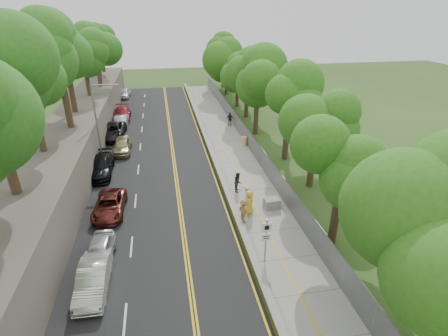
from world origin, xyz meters
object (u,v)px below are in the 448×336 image
at_px(car_2, 109,205).
at_px(person_far, 230,119).
at_px(concrete_block, 272,203).
at_px(car_0, 99,252).
at_px(streetlight, 99,119).
at_px(signpost, 266,236).
at_px(painter_0, 249,202).
at_px(car_1, 93,279).
at_px(construction_barrel, 244,141).

relative_size(car_2, person_far, 2.71).
bearing_deg(concrete_block, car_0, -161.46).
xyz_separation_m(streetlight, concrete_block, (13.84, -11.00, -4.19)).
bearing_deg(signpost, car_2, 143.17).
xyz_separation_m(car_0, painter_0, (10.45, 3.68, 0.27)).
height_order(car_0, car_2, car_0).
distance_m(car_1, car_2, 8.03).
relative_size(painter_0, person_far, 1.09).
distance_m(construction_barrel, car_0, 21.89).
xyz_separation_m(signpost, person_far, (3.09, 26.50, -1.04)).
distance_m(signpost, construction_barrel, 19.57).
distance_m(painter_0, person_far, 21.13).
xyz_separation_m(signpost, concrete_block, (2.32, 6.02, -1.52)).
height_order(car_0, car_1, car_1).
relative_size(concrete_block, car_1, 0.27).
distance_m(car_0, person_far, 27.93).
bearing_deg(car_1, streetlight, 95.69).
distance_m(signpost, car_2, 12.62).
xyz_separation_m(concrete_block, car_0, (-12.37, -4.15, 0.29)).
distance_m(car_2, painter_0, 10.64).
relative_size(signpost, car_2, 0.65).
xyz_separation_m(streetlight, car_1, (1.46, -17.52, -3.86)).
height_order(construction_barrel, car_0, car_0).
relative_size(streetlight, car_0, 1.97).
distance_m(streetlight, person_far, 17.81).
xyz_separation_m(car_2, person_far, (13.14, 18.97, 0.23)).
xyz_separation_m(concrete_block, painter_0, (-1.92, -0.47, 0.56)).
relative_size(construction_barrel, car_0, 0.25).
relative_size(car_0, person_far, 2.32).
bearing_deg(car_0, construction_barrel, 55.42).
distance_m(concrete_block, person_far, 20.51).
bearing_deg(car_2, person_far, 57.54).
bearing_deg(construction_barrel, painter_0, -101.75).
bearing_deg(car_1, concrete_block, 28.69).
xyz_separation_m(painter_0, person_far, (2.69, 20.96, -0.08)).
distance_m(construction_barrel, concrete_block, 13.27).
bearing_deg(signpost, streetlight, 124.08).
distance_m(streetlight, car_0, 15.72).
bearing_deg(construction_barrel, car_2, -138.60).
bearing_deg(streetlight, painter_0, -43.91).
bearing_deg(car_0, concrete_block, 21.38).
height_order(signpost, person_far, signpost).
distance_m(concrete_block, car_2, 12.47).
relative_size(construction_barrel, concrete_block, 0.87).
bearing_deg(car_2, car_1, -87.75).
bearing_deg(person_far, car_0, 79.31).
bearing_deg(construction_barrel, signpost, -99.58).
distance_m(car_1, person_far, 30.03).
distance_m(streetlight, painter_0, 16.93).
xyz_separation_m(streetlight, car_2, (1.46, -9.49, -3.94)).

